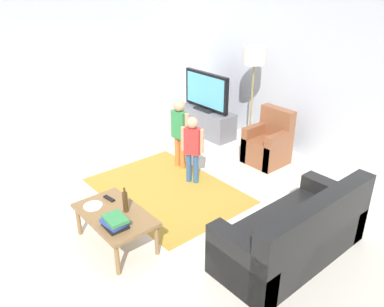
{
  "coord_description": "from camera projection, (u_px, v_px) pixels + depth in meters",
  "views": [
    {
      "loc": [
        3.61,
        -2.46,
        2.88
      ],
      "look_at": [
        0.0,
        0.6,
        0.65
      ],
      "focal_mm": 36.18,
      "sensor_mm": 36.0,
      "label": 1
    }
  ],
  "objects": [
    {
      "name": "plate",
      "position": [
        93.0,
        206.0,
        4.46
      ],
      "size": [
        0.22,
        0.22,
        0.02
      ],
      "color": "white",
      "rests_on": "coffee_table"
    },
    {
      "name": "coffee_table",
      "position": [
        115.0,
        217.0,
        4.37
      ],
      "size": [
        1.0,
        0.6,
        0.42
      ],
      "color": "olive",
      "rests_on": "ground"
    },
    {
      "name": "floor_lamp",
      "position": [
        254.0,
        61.0,
        6.34
      ],
      "size": [
        0.36,
        0.36,
        1.78
      ],
      "color": "#262626",
      "rests_on": "ground"
    },
    {
      "name": "child_near_tv",
      "position": [
        180.0,
        128.0,
        6.01
      ],
      "size": [
        0.38,
        0.18,
        1.13
      ],
      "color": "orange",
      "rests_on": "ground"
    },
    {
      "name": "wall_back",
      "position": [
        304.0,
        75.0,
        6.33
      ],
      "size": [
        6.0,
        0.12,
        2.7
      ],
      "primitive_type": "cube",
      "color": "silver",
      "rests_on": "ground"
    },
    {
      "name": "armchair",
      "position": [
        269.0,
        145.0,
        6.35
      ],
      "size": [
        0.6,
        0.6,
        0.9
      ],
      "color": "brown",
      "rests_on": "ground"
    },
    {
      "name": "tv_remote",
      "position": [
        109.0,
        198.0,
        4.61
      ],
      "size": [
        0.17,
        0.07,
        0.02
      ],
      "primitive_type": "cube",
      "rotation": [
        0.0,
        0.0,
        0.14
      ],
      "color": "black",
      "rests_on": "coffee_table"
    },
    {
      "name": "area_rug",
      "position": [
        167.0,
        190.0,
        5.61
      ],
      "size": [
        2.2,
        1.6,
        0.01
      ],
      "primitive_type": "cube",
      "color": "#B28C33",
      "rests_on": "ground"
    },
    {
      "name": "wall_left",
      "position": [
        53.0,
        70.0,
        6.65
      ],
      "size": [
        0.12,
        6.0,
        2.7
      ],
      "primitive_type": "cube",
      "color": "silver",
      "rests_on": "ground"
    },
    {
      "name": "tv",
      "position": [
        206.0,
        92.0,
        7.21
      ],
      "size": [
        1.1,
        0.28,
        0.71
      ],
      "color": "black",
      "rests_on": "tv_stand"
    },
    {
      "name": "child_center",
      "position": [
        192.0,
        144.0,
        5.58
      ],
      "size": [
        0.31,
        0.22,
        1.03
      ],
      "color": "#33598C",
      "rests_on": "ground"
    },
    {
      "name": "ground",
      "position": [
        158.0,
        210.0,
        5.16
      ],
      "size": [
        7.8,
        7.8,
        0.0
      ],
      "primitive_type": "plane",
      "color": "beige"
    },
    {
      "name": "bottle",
      "position": [
        125.0,
        202.0,
        4.33
      ],
      "size": [
        0.06,
        0.06,
        0.3
      ],
      "color": "#4C3319",
      "rests_on": "coffee_table"
    },
    {
      "name": "couch",
      "position": [
        297.0,
        236.0,
        4.17
      ],
      "size": [
        0.8,
        1.8,
        0.86
      ],
      "color": "black",
      "rests_on": "ground"
    },
    {
      "name": "tv_stand",
      "position": [
        207.0,
        122.0,
        7.48
      ],
      "size": [
        1.2,
        0.44,
        0.5
      ],
      "color": "slate",
      "rests_on": "ground"
    },
    {
      "name": "book_stack",
      "position": [
        115.0,
        222.0,
        4.09
      ],
      "size": [
        0.29,
        0.24,
        0.12
      ],
      "color": "black",
      "rests_on": "coffee_table"
    }
  ]
}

